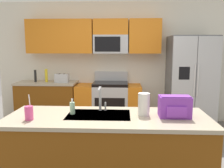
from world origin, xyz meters
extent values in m
plane|color=#66605B|center=(0.00, 0.00, 0.00)|extent=(9.00, 9.00, 0.00)
cube|color=silver|center=(0.00, 2.15, 1.30)|extent=(5.20, 0.10, 2.60)
cube|color=orange|center=(-1.50, 1.94, 1.85)|extent=(0.70, 0.32, 0.70)
cube|color=orange|center=(-0.81, 1.94, 1.85)|extent=(0.69, 0.32, 0.70)
cube|color=orange|center=(0.62, 1.94, 1.85)|extent=(0.65, 0.32, 0.70)
cube|color=#B7BABF|center=(-0.08, 1.94, 1.69)|extent=(0.72, 0.32, 0.38)
cube|color=black|center=(-0.14, 1.78, 1.69)|extent=(0.52, 0.01, 0.30)
cube|color=orange|center=(-0.08, 1.94, 2.04)|extent=(0.72, 0.32, 0.32)
cube|color=brown|center=(-1.44, 1.80, 0.43)|extent=(1.23, 0.60, 0.86)
cube|color=tan|center=(-1.44, 1.80, 0.88)|extent=(1.26, 0.63, 0.04)
cube|color=#B7BABF|center=(-0.08, 1.80, 0.42)|extent=(0.72, 0.60, 0.84)
cube|color=black|center=(-0.08, 1.50, 0.45)|extent=(0.60, 0.01, 0.36)
cube|color=black|center=(-0.08, 1.80, 0.87)|extent=(0.72, 0.60, 0.06)
cube|color=#B7BABF|center=(-0.08, 2.07, 1.00)|extent=(0.72, 0.06, 0.20)
cube|color=orange|center=(-0.62, 1.80, 0.42)|extent=(0.36, 0.60, 0.84)
cube|color=orange|center=(0.42, 1.80, 0.42)|extent=(0.28, 0.60, 0.84)
cube|color=#4C4F54|center=(1.55, 1.75, 0.93)|extent=(0.90, 0.70, 1.85)
cube|color=#B7BABF|center=(1.32, 1.38, 0.93)|extent=(0.44, 0.04, 1.81)
cube|color=#B7BABF|center=(1.77, 1.38, 0.93)|extent=(0.44, 0.04, 1.81)
cylinder|color=silver|center=(1.52, 1.35, 1.02)|extent=(0.02, 0.02, 0.60)
cylinder|color=silver|center=(1.58, 1.35, 1.02)|extent=(0.02, 0.02, 0.60)
cube|color=black|center=(1.32, 1.36, 1.15)|extent=(0.20, 0.00, 0.24)
cube|color=brown|center=(0.02, -0.66, 0.43)|extent=(2.11, 0.77, 0.86)
cube|color=tan|center=(0.02, -0.66, 0.88)|extent=(2.15, 0.81, 0.04)
cube|color=#B7BABF|center=(-0.08, -0.61, 0.89)|extent=(0.68, 0.44, 0.03)
cube|color=#B7BABF|center=(-1.10, 1.75, 0.99)|extent=(0.28, 0.16, 0.18)
cube|color=black|center=(-1.15, 1.75, 1.08)|extent=(0.03, 0.11, 0.01)
cube|color=black|center=(-1.05, 1.75, 1.08)|extent=(0.03, 0.11, 0.01)
cylinder|color=black|center=(-1.68, 1.80, 1.03)|extent=(0.05, 0.05, 0.25)
cylinder|color=yellow|center=(-1.45, 1.81, 1.04)|extent=(0.06, 0.06, 0.27)
cylinder|color=#B7BABF|center=(-0.08, -0.44, 1.04)|extent=(0.03, 0.03, 0.28)
cylinder|color=#B7BABF|center=(-0.08, -0.54, 1.17)|extent=(0.02, 0.20, 0.02)
cylinder|color=#B7BABF|center=(-0.02, -0.44, 0.95)|extent=(0.02, 0.02, 0.10)
cylinder|color=#EA4C93|center=(-0.76, -0.84, 0.97)|extent=(0.08, 0.08, 0.14)
cylinder|color=white|center=(-0.75, -0.84, 1.09)|extent=(0.01, 0.03, 0.14)
cylinder|color=#A5D8B2|center=(-0.37, -0.60, 0.97)|extent=(0.06, 0.06, 0.13)
cylinder|color=white|center=(-0.37, -0.60, 1.05)|extent=(0.02, 0.02, 0.04)
cylinder|color=white|center=(0.41, -0.61, 1.02)|extent=(0.12, 0.12, 0.24)
cube|color=purple|center=(0.72, -0.66, 1.01)|extent=(0.32, 0.20, 0.22)
cube|color=#702F97|center=(0.72, -0.68, 1.11)|extent=(0.30, 0.14, 0.03)
cube|color=purple|center=(0.72, -0.76, 0.98)|extent=(0.20, 0.03, 0.11)
camera|label=1|loc=(0.19, -3.10, 1.62)|focal=38.01mm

